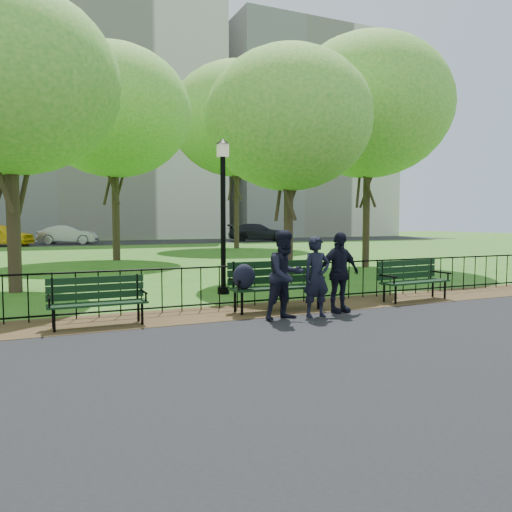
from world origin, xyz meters
name	(u,v)px	position (x,y,z in m)	size (l,w,h in m)	color
ground	(310,323)	(0.00, 0.00, 0.00)	(120.00, 120.00, 0.00)	#33671B
asphalt_path	(458,377)	(0.00, -3.40, 0.01)	(60.00, 9.20, 0.01)	black
dirt_strip	(273,309)	(0.00, 1.50, 0.01)	(60.00, 1.60, 0.01)	#3B2918
far_street	(94,243)	(0.00, 35.00, 0.01)	(70.00, 9.00, 0.01)	black
iron_fence	(263,283)	(0.00, 2.00, 0.50)	(24.06, 0.06, 1.00)	black
apartment_mid	(97,95)	(2.00, 48.00, 15.00)	(24.00, 15.00, 30.00)	beige
apartment_east	(297,139)	(26.00, 48.00, 12.00)	(20.00, 15.00, 24.00)	beige
park_bench_main	(261,279)	(-0.37, 1.30, 0.68)	(1.96, 0.65, 1.09)	black
park_bench_left_a	(97,296)	(-3.51, 1.25, 0.53)	(1.65, 0.52, 0.93)	black
park_bench_right_a	(412,276)	(3.39, 1.24, 0.58)	(1.81, 0.69, 1.00)	black
lamppost	(223,210)	(-0.17, 4.00, 2.09)	(0.34, 0.34, 3.84)	black
tree_near_w	(9,81)	(-4.94, 6.43, 5.29)	(5.47, 5.47, 7.62)	#2D2116
tree_near_e	(289,120)	(2.62, 5.84, 4.86)	(5.02, 5.02, 7.00)	#2D2116
tree_mid_e	(368,107)	(7.49, 8.53, 6.23)	(6.43, 6.43, 8.97)	#2D2116
tree_far_c	(114,111)	(-1.00, 15.96, 6.77)	(6.99, 6.99, 9.75)	#2D2116
tree_far_e	(236,120)	(7.88, 23.22, 8.44)	(8.72, 8.72, 12.15)	#2D2116
person_left	(317,277)	(0.37, 0.41, 0.77)	(0.55, 0.36, 1.52)	black
person_mid	(286,275)	(-0.28, 0.43, 0.84)	(0.80, 0.42, 1.65)	black
person_right	(339,272)	(1.02, 0.65, 0.81)	(0.93, 0.38, 1.59)	black
sedan_silver	(68,235)	(-2.02, 33.75, 0.74)	(1.53, 4.40, 1.45)	#979A9E
sedan_dark	(258,232)	(13.85, 33.02, 0.79)	(2.17, 5.34, 1.55)	black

